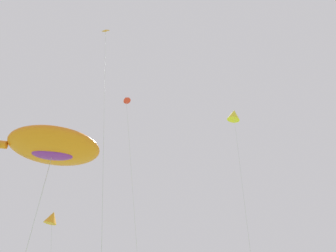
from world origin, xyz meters
The scene contains 5 objects.
big_show_kite centered at (2.02, 17.91, 11.80)m, with size 10.36×12.26×12.52m.
small_kite_bird_shape centered at (3.22, 15.78, 20.22)m, with size 0.40×4.29×25.25m.
small_kite_triangle_green centered at (15.82, 9.07, 21.03)m, with size 4.57×1.89×21.81m.
small_kite_stunt_black centered at (10.00, 25.86, 11.28)m, with size 1.33×3.48×11.91m.
small_kite_streamer_purple centered at (9.38, 18.28, 22.05)m, with size 3.80×2.08×22.68m.
Camera 1 is at (-7.46, 4.01, 1.63)m, focal length 30.71 mm.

